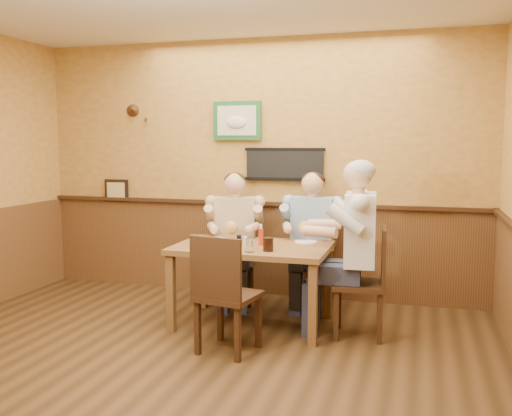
% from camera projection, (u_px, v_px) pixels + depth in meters
% --- Properties ---
extents(room, '(5.02, 5.03, 2.81)m').
position_uv_depth(room, '(180.00, 142.00, 3.96)').
color(room, '#34210F').
rests_on(room, ground).
extents(dining_table, '(1.40, 0.90, 0.75)m').
position_uv_depth(dining_table, '(252.00, 255.00, 5.23)').
color(dining_table, brown).
rests_on(dining_table, ground).
extents(chair_back_left, '(0.48, 0.48, 0.86)m').
position_uv_depth(chair_back_left, '(235.00, 263.00, 5.97)').
color(chair_back_left, '#3C2413').
rests_on(chair_back_left, ground).
extents(chair_back_right, '(0.41, 0.41, 0.87)m').
position_uv_depth(chair_back_right, '(312.00, 264.00, 5.88)').
color(chair_back_right, '#3C2413').
rests_on(chair_back_right, ground).
extents(chair_right_end, '(0.48, 0.48, 0.97)m').
position_uv_depth(chair_right_end, '(359.00, 282.00, 4.95)').
color(chair_right_end, '#3C2413').
rests_on(chair_right_end, ground).
extents(chair_near_side, '(0.52, 0.52, 0.97)m').
position_uv_depth(chair_near_side, '(228.00, 293.00, 4.58)').
color(chair_near_side, '#3C2413').
rests_on(chair_near_side, ground).
extents(diner_tan_shirt, '(0.68, 0.68, 1.23)m').
position_uv_depth(diner_tan_shirt, '(235.00, 245.00, 5.95)').
color(diner_tan_shirt, beige).
rests_on(diner_tan_shirt, ground).
extents(diner_blue_polo, '(0.59, 0.59, 1.25)m').
position_uv_depth(diner_blue_polo, '(312.00, 246.00, 5.85)').
color(diner_blue_polo, '#89AACE').
rests_on(diner_blue_polo, ground).
extents(diner_white_elder, '(0.69, 0.69, 1.38)m').
position_uv_depth(diner_white_elder, '(360.00, 258.00, 4.92)').
color(diner_white_elder, silver).
rests_on(diner_white_elder, ground).
extents(water_glass_left, '(0.08, 0.08, 0.11)m').
position_uv_depth(water_glass_left, '(194.00, 241.00, 5.15)').
color(water_glass_left, white).
rests_on(water_glass_left, dining_table).
extents(water_glass_mid, '(0.10, 0.10, 0.11)m').
position_uv_depth(water_glass_mid, '(249.00, 245.00, 4.89)').
color(water_glass_mid, white).
rests_on(water_glass_mid, dining_table).
extents(cola_tumbler, '(0.12, 0.12, 0.12)m').
position_uv_depth(cola_tumbler, '(268.00, 244.00, 4.92)').
color(cola_tumbler, black).
rests_on(cola_tumbler, dining_table).
extents(hot_sauce_bottle, '(0.05, 0.05, 0.18)m').
position_uv_depth(hot_sauce_bottle, '(261.00, 236.00, 5.20)').
color(hot_sauce_bottle, red).
rests_on(hot_sauce_bottle, dining_table).
extents(salt_shaker, '(0.04, 0.04, 0.09)m').
position_uv_depth(salt_shaker, '(245.00, 241.00, 5.16)').
color(salt_shaker, white).
rests_on(salt_shaker, dining_table).
extents(pepper_shaker, '(0.05, 0.05, 0.10)m').
position_uv_depth(pepper_shaker, '(239.00, 241.00, 5.15)').
color(pepper_shaker, black).
rests_on(pepper_shaker, dining_table).
extents(plate_far_left, '(0.24, 0.24, 0.02)m').
position_uv_depth(plate_far_left, '(214.00, 239.00, 5.48)').
color(plate_far_left, white).
rests_on(plate_far_left, dining_table).
extents(plate_far_right, '(0.26, 0.26, 0.01)m').
position_uv_depth(plate_far_right, '(306.00, 242.00, 5.33)').
color(plate_far_right, silver).
rests_on(plate_far_right, dining_table).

